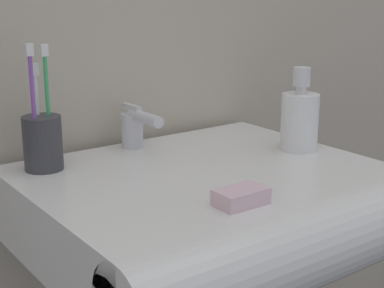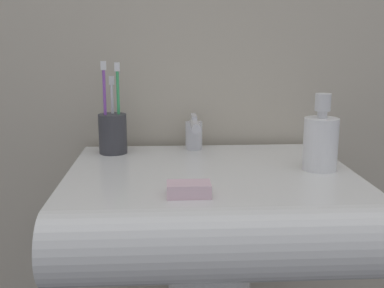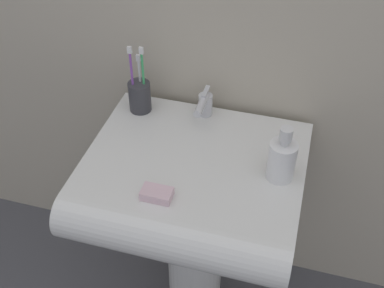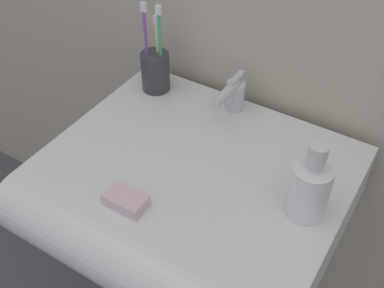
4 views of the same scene
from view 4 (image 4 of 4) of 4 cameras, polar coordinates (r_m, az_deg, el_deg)
sink_pedestal at (r=1.29m, az=0.68°, el=-15.70°), size 0.18×0.18×0.59m
sink_basin at (r=0.97m, az=-0.67°, el=-6.40°), size 0.59×0.52×0.13m
faucet at (r=1.06m, az=4.84°, el=5.87°), size 0.04×0.12×0.08m
toothbrush_cup at (r=1.12m, az=-4.37°, el=8.78°), size 0.07×0.07×0.22m
soap_bottle at (r=0.85m, az=13.75°, el=-5.14°), size 0.07×0.07×0.16m
bar_soap at (r=0.88m, az=-7.84°, el=-6.61°), size 0.08×0.05×0.02m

